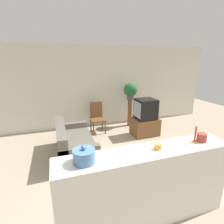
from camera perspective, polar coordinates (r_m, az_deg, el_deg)
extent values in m
plane|color=tan|center=(3.37, 5.41, -24.47)|extent=(14.00, 14.00, 0.00)
cube|color=beige|center=(5.91, -7.89, 7.94)|extent=(9.00, 0.06, 2.70)
cube|color=#605B51|center=(4.39, -11.78, -10.98)|extent=(0.83, 1.62, 0.42)
cube|color=#605B51|center=(4.21, -16.37, -6.67)|extent=(0.20, 1.62, 0.36)
cube|color=#605B51|center=(3.72, -10.38, -14.99)|extent=(0.83, 0.16, 0.57)
cube|color=#605B51|center=(5.02, -12.89, -6.54)|extent=(0.83, 0.16, 0.57)
cube|color=brown|center=(5.46, 10.66, -4.70)|extent=(0.78, 0.56, 0.52)
cube|color=black|center=(5.29, 10.98, 0.99)|extent=(0.56, 0.53, 0.60)
cube|color=#939EB2|center=(5.16, 8.24, 0.73)|extent=(0.02, 0.44, 0.47)
cube|color=brown|center=(5.51, -4.64, -2.53)|extent=(0.44, 0.44, 0.04)
cube|color=brown|center=(5.62, -5.21, 0.80)|extent=(0.40, 0.04, 0.52)
cylinder|color=brown|center=(5.38, -6.06, -5.57)|extent=(0.04, 0.04, 0.40)
cylinder|color=brown|center=(5.46, -2.16, -5.12)|extent=(0.04, 0.04, 0.40)
cylinder|color=brown|center=(5.72, -6.90, -4.21)|extent=(0.04, 0.04, 0.40)
cylinder|color=brown|center=(5.81, -3.23, -3.81)|extent=(0.04, 0.04, 0.40)
cylinder|color=brown|center=(6.11, 5.80, -0.23)|extent=(0.14, 0.14, 0.93)
cylinder|color=#4C4C51|center=(5.98, 5.95, 4.70)|extent=(0.24, 0.24, 0.15)
sphere|color=#23602D|center=(5.93, 6.02, 7.22)|extent=(0.45, 0.45, 0.45)
cube|color=silver|center=(2.65, 11.01, -22.72)|extent=(2.40, 0.44, 1.09)
cylinder|color=#4C7AAD|center=(2.06, -9.12, -14.01)|extent=(0.26, 0.26, 0.16)
sphere|color=#4C7AAD|center=(2.00, -9.26, -11.37)|extent=(0.06, 0.06, 0.06)
cylinder|color=gold|center=(2.39, 14.73, -10.81)|extent=(0.10, 0.10, 0.08)
cylinder|color=#B7933D|center=(2.76, 25.27, -8.82)|extent=(0.07, 0.07, 0.02)
cylinder|color=#B7282D|center=(2.71, 25.59, -6.47)|extent=(0.02, 0.02, 0.23)
cylinder|color=#99382D|center=(2.82, 27.25, -7.41)|extent=(0.14, 0.14, 0.12)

